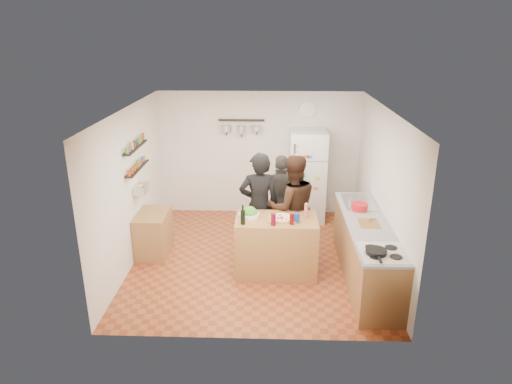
{
  "coord_description": "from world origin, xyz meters",
  "views": [
    {
      "loc": [
        0.24,
        -6.82,
        3.65
      ],
      "look_at": [
        0.0,
        0.1,
        1.15
      ],
      "focal_mm": 32.0,
      "sensor_mm": 36.0,
      "label": 1
    }
  ],
  "objects_px": {
    "person_back": "(282,200)",
    "skillet": "(376,252)",
    "counter_run": "(366,251)",
    "wall_clock": "(308,110)",
    "wine_bottle": "(243,217)",
    "prep_island": "(276,246)",
    "salt_canister": "(297,218)",
    "salad_bowl": "(249,215)",
    "side_table": "(154,233)",
    "person_center": "(292,207)",
    "fridge": "(307,176)",
    "red_bowl": "(360,207)",
    "person_left": "(259,206)",
    "pepper_mill": "(306,212)"
  },
  "relations": [
    {
      "from": "counter_run",
      "to": "wall_clock",
      "type": "height_order",
      "value": "wall_clock"
    },
    {
      "from": "salt_canister",
      "to": "person_back",
      "type": "bearing_deg",
      "value": 99.2
    },
    {
      "from": "person_left",
      "to": "counter_run",
      "type": "bearing_deg",
      "value": 151.05
    },
    {
      "from": "red_bowl",
      "to": "person_left",
      "type": "bearing_deg",
      "value": 173.82
    },
    {
      "from": "side_table",
      "to": "wall_clock",
      "type": "bearing_deg",
      "value": 35.68
    },
    {
      "from": "person_back",
      "to": "prep_island",
      "type": "bearing_deg",
      "value": 84.13
    },
    {
      "from": "counter_run",
      "to": "fridge",
      "type": "relative_size",
      "value": 1.46
    },
    {
      "from": "wine_bottle",
      "to": "wall_clock",
      "type": "relative_size",
      "value": 0.71
    },
    {
      "from": "wine_bottle",
      "to": "side_table",
      "type": "relative_size",
      "value": 0.27
    },
    {
      "from": "skillet",
      "to": "red_bowl",
      "type": "bearing_deg",
      "value": 88.07
    },
    {
      "from": "person_back",
      "to": "skillet",
      "type": "distance_m",
      "value": 2.5
    },
    {
      "from": "wine_bottle",
      "to": "skillet",
      "type": "bearing_deg",
      "value": -26.78
    },
    {
      "from": "person_left",
      "to": "person_back",
      "type": "height_order",
      "value": "person_left"
    },
    {
      "from": "person_center",
      "to": "side_table",
      "type": "height_order",
      "value": "person_center"
    },
    {
      "from": "wine_bottle",
      "to": "person_left",
      "type": "distance_m",
      "value": 0.8
    },
    {
      "from": "salad_bowl",
      "to": "side_table",
      "type": "relative_size",
      "value": 0.39
    },
    {
      "from": "prep_island",
      "to": "wall_clock",
      "type": "xyz_separation_m",
      "value": [
        0.62,
        2.5,
        1.69
      ]
    },
    {
      "from": "person_back",
      "to": "side_table",
      "type": "height_order",
      "value": "person_back"
    },
    {
      "from": "salad_bowl",
      "to": "red_bowl",
      "type": "distance_m",
      "value": 1.77
    },
    {
      "from": "wine_bottle",
      "to": "salt_canister",
      "type": "xyz_separation_m",
      "value": [
        0.8,
        0.1,
        -0.04
      ]
    },
    {
      "from": "salt_canister",
      "to": "skillet",
      "type": "xyz_separation_m",
      "value": [
        0.97,
        -0.99,
        -0.03
      ]
    },
    {
      "from": "prep_island",
      "to": "salt_canister",
      "type": "xyz_separation_m",
      "value": [
        0.3,
        -0.12,
        0.53
      ]
    },
    {
      "from": "person_back",
      "to": "salt_canister",
      "type": "bearing_deg",
      "value": 98.69
    },
    {
      "from": "prep_island",
      "to": "wall_clock",
      "type": "distance_m",
      "value": 3.08
    },
    {
      "from": "fridge",
      "to": "person_center",
      "type": "bearing_deg",
      "value": -102.43
    },
    {
      "from": "pepper_mill",
      "to": "counter_run",
      "type": "height_order",
      "value": "pepper_mill"
    },
    {
      "from": "wall_clock",
      "to": "fridge",
      "type": "bearing_deg",
      "value": -90.0
    },
    {
      "from": "prep_island",
      "to": "pepper_mill",
      "type": "xyz_separation_m",
      "value": [
        0.45,
        0.05,
        0.55
      ]
    },
    {
      "from": "person_left",
      "to": "skillet",
      "type": "height_order",
      "value": "person_left"
    },
    {
      "from": "side_table",
      "to": "skillet",
      "type": "bearing_deg",
      "value": -26.72
    },
    {
      "from": "wine_bottle",
      "to": "counter_run",
      "type": "bearing_deg",
      "value": 2.78
    },
    {
      "from": "person_left",
      "to": "red_bowl",
      "type": "relative_size",
      "value": 7.01
    },
    {
      "from": "prep_island",
      "to": "skillet",
      "type": "bearing_deg",
      "value": -41.25
    },
    {
      "from": "wine_bottle",
      "to": "skillet",
      "type": "xyz_separation_m",
      "value": [
        1.77,
        -0.89,
        -0.07
      ]
    },
    {
      "from": "counter_run",
      "to": "skillet",
      "type": "xyz_separation_m",
      "value": [
        -0.1,
        -0.98,
        0.5
      ]
    },
    {
      "from": "prep_island",
      "to": "person_back",
      "type": "relative_size",
      "value": 0.78
    },
    {
      "from": "skillet",
      "to": "red_bowl",
      "type": "height_order",
      "value": "red_bowl"
    },
    {
      "from": "skillet",
      "to": "red_bowl",
      "type": "distance_m",
      "value": 1.49
    },
    {
      "from": "counter_run",
      "to": "skillet",
      "type": "relative_size",
      "value": 9.64
    },
    {
      "from": "skillet",
      "to": "person_left",
      "type": "bearing_deg",
      "value": 133.07
    },
    {
      "from": "person_left",
      "to": "side_table",
      "type": "distance_m",
      "value": 1.87
    },
    {
      "from": "skillet",
      "to": "side_table",
      "type": "xyz_separation_m",
      "value": [
        -3.34,
        1.68,
        -0.58
      ]
    },
    {
      "from": "person_left",
      "to": "person_center",
      "type": "distance_m",
      "value": 0.54
    },
    {
      "from": "person_center",
      "to": "red_bowl",
      "type": "xyz_separation_m",
      "value": [
        1.06,
        -0.18,
        0.09
      ]
    },
    {
      "from": "wine_bottle",
      "to": "person_center",
      "type": "xyz_separation_m",
      "value": [
        0.76,
        0.77,
        -0.13
      ]
    },
    {
      "from": "salt_canister",
      "to": "skillet",
      "type": "relative_size",
      "value": 0.52
    },
    {
      "from": "salad_bowl",
      "to": "counter_run",
      "type": "xyz_separation_m",
      "value": [
        1.79,
        -0.18,
        -0.49
      ]
    },
    {
      "from": "salad_bowl",
      "to": "wine_bottle",
      "type": "bearing_deg",
      "value": -106.5
    },
    {
      "from": "salad_bowl",
      "to": "pepper_mill",
      "type": "bearing_deg",
      "value": 0.0
    },
    {
      "from": "salt_canister",
      "to": "fridge",
      "type": "distance_m",
      "value": 2.31
    }
  ]
}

